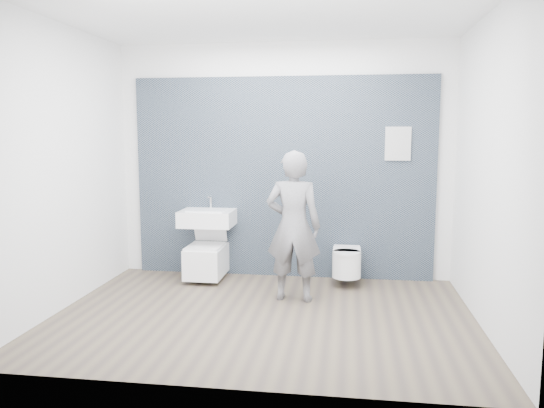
# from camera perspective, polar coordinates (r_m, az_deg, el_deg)

# --- Properties ---
(ground) EXTENTS (4.00, 4.00, 0.00)m
(ground) POSITION_cam_1_polar(r_m,az_deg,el_deg) (5.20, -0.96, -11.87)
(ground) COLOR brown
(ground) RESTS_ON ground
(room_shell) EXTENTS (4.00, 4.00, 4.00)m
(room_shell) POSITION_cam_1_polar(r_m,az_deg,el_deg) (4.90, -1.01, 7.66)
(room_shell) COLOR silver
(room_shell) RESTS_ON ground
(tile_wall) EXTENTS (3.60, 0.06, 2.40)m
(tile_wall) POSITION_cam_1_polar(r_m,az_deg,el_deg) (6.59, 1.09, -7.64)
(tile_wall) COLOR black
(tile_wall) RESTS_ON ground
(washbasin) EXTENTS (0.63, 0.47, 0.47)m
(washbasin) POSITION_cam_1_polar(r_m,az_deg,el_deg) (6.35, -6.98, -1.46)
(washbasin) COLOR white
(washbasin) RESTS_ON ground
(toilet_square) EXTENTS (0.42, 0.61, 0.78)m
(toilet_square) POSITION_cam_1_polar(r_m,az_deg,el_deg) (6.38, -7.06, -5.87)
(toilet_square) COLOR white
(toilet_square) RESTS_ON ground
(toilet_rounded) EXTENTS (0.32, 0.55, 0.30)m
(toilet_rounded) POSITION_cam_1_polar(r_m,az_deg,el_deg) (6.18, 8.03, -6.21)
(toilet_rounded) COLOR white
(toilet_rounded) RESTS_ON ground
(info_placard) EXTENTS (0.29, 0.03, 0.39)m
(info_placard) POSITION_cam_1_polar(r_m,az_deg,el_deg) (6.53, 12.95, -8.00)
(info_placard) COLOR white
(info_placard) RESTS_ON ground
(visitor) EXTENTS (0.59, 0.40, 1.57)m
(visitor) POSITION_cam_1_polar(r_m,az_deg,el_deg) (5.48, 2.32, -2.40)
(visitor) COLOR gray
(visitor) RESTS_ON ground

